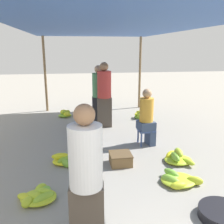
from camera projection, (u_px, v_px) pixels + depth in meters
canopy_post_back_left at (45, 75)px, 8.26m from camera, size 0.08×0.08×2.47m
canopy_post_back_right at (140, 73)px, 8.76m from camera, size 0.08×0.08×2.47m
canopy_tarp at (108, 27)px, 4.98m from camera, size 3.64×7.13×0.04m
vendor_foreground at (86, 178)px, 2.49m from camera, size 0.37×0.37×1.59m
stool at (146, 132)px, 5.51m from camera, size 0.34×0.34×0.35m
vendor_seated at (147, 117)px, 5.43m from camera, size 0.38×0.38×1.25m
basin_black at (223, 214)px, 3.14m from camera, size 0.61×0.61×0.12m
banana_pile_left_0 at (65, 160)px, 4.62m from camera, size 0.48×0.47×0.20m
banana_pile_left_1 at (38, 196)px, 3.51m from camera, size 0.58×0.58×0.16m
banana_pile_left_2 at (65, 114)px, 7.79m from camera, size 0.43×0.44×0.22m
banana_pile_right_0 at (177, 158)px, 4.68m from camera, size 0.52×0.66×0.27m
banana_pile_right_1 at (142, 115)px, 7.61m from camera, size 0.56×0.54×0.35m
banana_pile_right_2 at (178, 180)px, 3.95m from camera, size 0.66×0.56×0.16m
crate_near at (121, 159)px, 4.60m from camera, size 0.40×0.40×0.21m
shopper_walking_mid at (104, 94)px, 6.62m from camera, size 0.40×0.39×1.74m
shopper_walking_far at (99, 94)px, 6.98m from camera, size 0.37×0.36×1.64m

